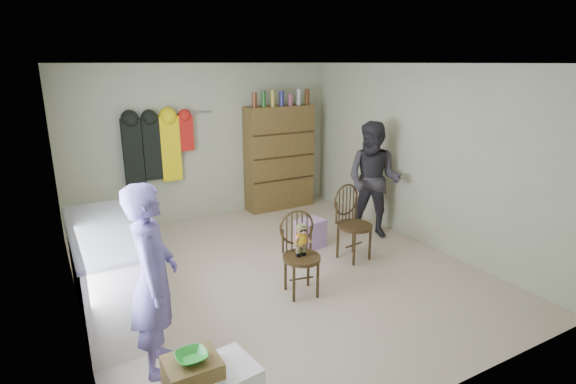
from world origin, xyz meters
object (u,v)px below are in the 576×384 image
chair_far (352,220)px  chair_front (300,248)px  counter (108,272)px  dresser (279,157)px

chair_far → chair_front: bearing=-164.0°
counter → chair_far: size_ratio=1.88×
chair_far → dresser: size_ratio=0.48×
counter → dresser: 3.96m
chair_front → dresser: dresser is taller
dresser → chair_far: bearing=-94.9°
chair_front → dresser: size_ratio=0.45×
counter → dresser: dresser is taller
dresser → chair_front: bearing=-114.0°
dresser → counter: bearing=-144.3°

